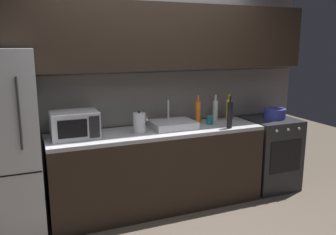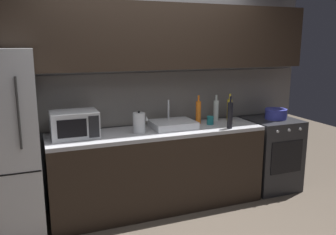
{
  "view_description": "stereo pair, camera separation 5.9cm",
  "coord_description": "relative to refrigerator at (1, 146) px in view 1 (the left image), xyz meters",
  "views": [
    {
      "loc": [
        -1.32,
        -2.59,
        1.83
      ],
      "look_at": [
        0.12,
        0.9,
        1.03
      ],
      "focal_mm": 37.57,
      "sensor_mm": 36.0,
      "label": 1
    },
    {
      "loc": [
        -1.27,
        -2.61,
        1.83
      ],
      "look_at": [
        0.12,
        0.9,
        1.03
      ],
      "focal_mm": 37.57,
      "sensor_mm": 36.0,
      "label": 2
    }
  ],
  "objects": [
    {
      "name": "wine_bottle_orange",
      "position": [
        2.12,
        0.13,
        0.14
      ],
      "size": [
        0.06,
        0.06,
        0.33
      ],
      "color": "orange",
      "rests_on": "counter_run"
    },
    {
      "name": "back_wall",
      "position": [
        1.56,
        0.3,
        0.66
      ],
      "size": [
        4.11,
        0.44,
        2.5
      ],
      "color": "slate",
      "rests_on": "ground"
    },
    {
      "name": "oven_range",
      "position": [
        3.09,
        -0.0,
        -0.44
      ],
      "size": [
        0.6,
        0.62,
        0.9
      ],
      "color": "#232326",
      "rests_on": "ground"
    },
    {
      "name": "refrigerator",
      "position": [
        0.0,
        0.0,
        0.0
      ],
      "size": [
        0.68,
        0.69,
        1.79
      ],
      "color": "#B7BABF",
      "rests_on": "ground"
    },
    {
      "name": "microwave",
      "position": [
        0.68,
        0.02,
        0.14
      ],
      "size": [
        0.46,
        0.35,
        0.27
      ],
      "color": "#A8AAAF",
      "rests_on": "counter_run"
    },
    {
      "name": "wine_bottle_dark",
      "position": [
        2.34,
        -0.21,
        0.16
      ],
      "size": [
        0.06,
        0.06,
        0.36
      ],
      "color": "black",
      "rests_on": "counter_run"
    },
    {
      "name": "sink_basin",
      "position": [
        1.75,
        0.03,
        0.05
      ],
      "size": [
        0.48,
        0.38,
        0.3
      ],
      "color": "#ADAFB5",
      "rests_on": "counter_run"
    },
    {
      "name": "mug_teal",
      "position": [
        2.22,
        0.03,
        0.06
      ],
      "size": [
        0.08,
        0.08,
        0.1
      ],
      "primitive_type": "cylinder",
      "color": "#19666B",
      "rests_on": "counter_run"
    },
    {
      "name": "cooking_pot",
      "position": [
        3.13,
        0.0,
        0.07
      ],
      "size": [
        0.27,
        0.27,
        0.13
      ],
      "color": "#333899",
      "rests_on": "oven_range"
    },
    {
      "name": "wine_bottle_clear",
      "position": [
        2.39,
        0.2,
        0.14
      ],
      "size": [
        0.06,
        0.06,
        0.32
      ],
      "color": "silver",
      "rests_on": "counter_run"
    },
    {
      "name": "kettle",
      "position": [
        1.34,
        -0.04,
        0.11
      ],
      "size": [
        0.17,
        0.13,
        0.24
      ],
      "color": "#B7BABF",
      "rests_on": "counter_run"
    },
    {
      "name": "counter_run",
      "position": [
        1.56,
        0.0,
        -0.44
      ],
      "size": [
        2.37,
        0.6,
        0.9
      ],
      "color": "black",
      "rests_on": "ground"
    },
    {
      "name": "wine_bottle_yellow",
      "position": [
        2.56,
        0.17,
        0.14
      ],
      "size": [
        0.06,
        0.06,
        0.32
      ],
      "color": "gold",
      "rests_on": "counter_run"
    }
  ]
}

